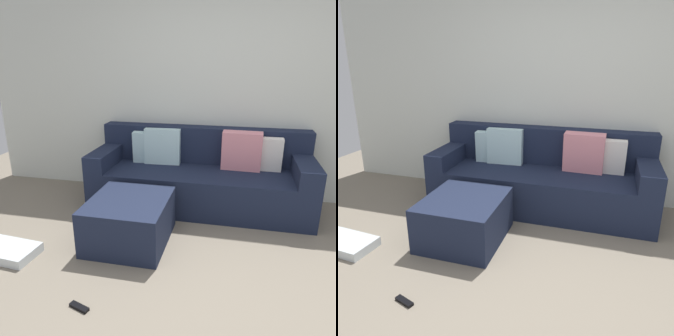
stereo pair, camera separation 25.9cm
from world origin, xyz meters
TOP-DOWN VIEW (x-y plane):
  - ground_plane at (0.00, 0.00)m, footprint 7.99×7.99m
  - wall_back at (0.00, 2.08)m, footprint 6.15×0.10m
  - couch_sectional at (-0.27, 1.67)m, footprint 2.43×0.85m
  - ottoman at (-0.80, 0.72)m, footprint 0.71×0.79m
  - storage_bin at (-1.77, 0.25)m, footprint 0.54×0.35m
  - remote_near_ottoman at (-0.86, -0.21)m, footprint 0.16×0.09m

SIDE VIEW (x-z plane):
  - ground_plane at x=0.00m, z-range 0.00..0.00m
  - remote_near_ottoman at x=-0.86m, z-range 0.00..0.02m
  - storage_bin at x=-1.77m, z-range 0.00..0.08m
  - ottoman at x=-0.80m, z-range 0.00..0.42m
  - couch_sectional at x=-0.27m, z-range -0.10..0.78m
  - wall_back at x=0.00m, z-range 0.00..2.62m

